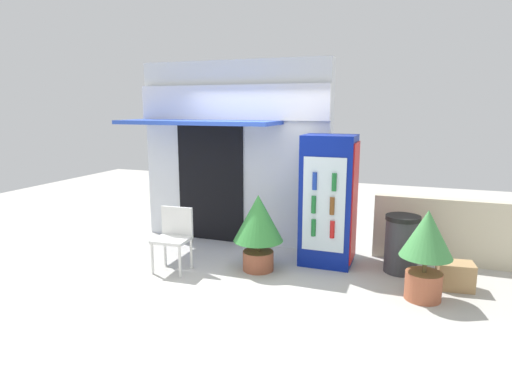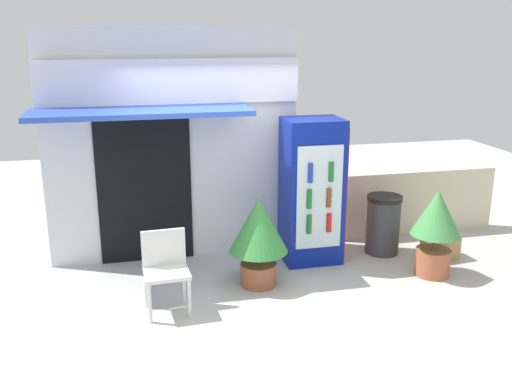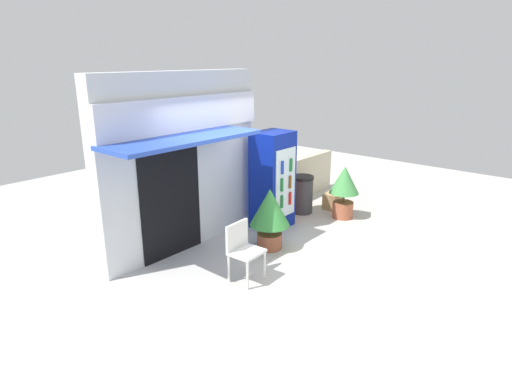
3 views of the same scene
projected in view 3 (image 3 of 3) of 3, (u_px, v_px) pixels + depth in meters
The scene contains 9 objects.
ground at pixel (277, 258), 7.06m from camera, with size 16.00×16.00×0.00m, color beige.
storefront_building at pixel (181, 161), 7.09m from camera, with size 3.24×1.14×2.96m.
drink_cooler at pixel (273, 180), 8.16m from camera, with size 0.74×0.65×1.86m.
plastic_chair at pixel (243, 247), 6.27m from camera, with size 0.49×0.43×0.87m.
potted_plant_near_shop at pixel (270, 212), 7.26m from camera, with size 0.69×0.69×1.07m.
potted_plant_curbside at pixel (344, 187), 8.69m from camera, with size 0.60×0.60×1.08m.
trash_bin at pixel (302, 194), 9.06m from camera, with size 0.47×0.47×0.80m.
stone_boundary_wall at pixel (300, 178), 9.99m from camera, with size 2.42×0.20×0.95m, color beige.
cardboard_box at pixel (333, 200), 9.39m from camera, with size 0.43×0.30×0.34m, color tan.
Camera 3 is at (-5.10, -3.90, 3.15)m, focal length 30.14 mm.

